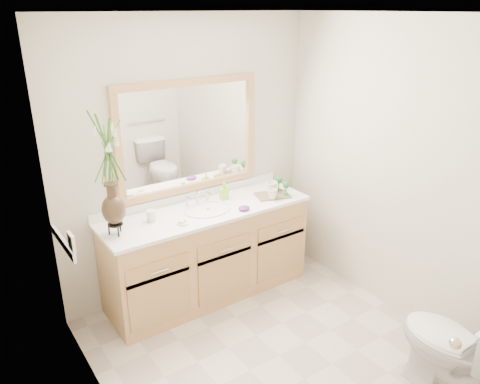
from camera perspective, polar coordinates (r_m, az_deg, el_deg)
floor at (r=3.72m, az=4.76°, el=-19.27°), size 2.60×2.60×0.00m
ceiling at (r=2.81m, az=6.36°, el=20.89°), size 2.40×2.60×0.02m
wall_back at (r=4.09m, az=-6.25°, el=3.99°), size 2.40×0.02×2.40m
wall_front at (r=2.36m, az=26.50°, el=-12.45°), size 2.40×0.02×2.40m
wall_left at (r=2.55m, az=-16.07°, el=-8.18°), size 0.02×2.60×2.40m
wall_right at (r=3.90m, az=19.16°, el=2.04°), size 0.02×2.60×2.40m
vanity at (r=4.17m, az=-3.92°, el=-7.52°), size 1.80×0.55×0.80m
counter at (r=3.99m, az=-4.07°, el=-2.31°), size 1.84×0.57×0.03m
sink at (r=3.99m, az=-3.92°, el=-2.90°), size 0.38×0.34×0.23m
mirror at (r=4.01m, az=-6.22°, el=6.70°), size 1.32×0.04×0.97m
switch_plate at (r=3.31m, az=-19.86°, el=-5.74°), size 0.02×0.12×0.12m
door at (r=2.26m, az=21.21°, el=-19.44°), size 0.80×0.03×2.00m
toilet at (r=3.48m, az=24.66°, el=-17.02°), size 0.42×0.75×0.74m
flower_vase at (r=3.46m, az=-15.74°, el=3.63°), size 0.21×0.21×0.85m
tumbler at (r=3.80m, az=-10.78°, el=-2.87°), size 0.07×0.07×0.10m
soap_dish at (r=3.73m, az=-7.05°, el=-3.73°), size 0.10×0.10×0.03m
soap_bottle at (r=4.16m, az=-1.96°, el=0.03°), size 0.08×0.08×0.14m
purple_dish at (r=3.95m, az=0.50°, el=-1.97°), size 0.11×0.09×0.04m
tray at (r=4.25m, az=4.00°, el=-0.41°), size 0.35×0.28×0.01m
mug_left at (r=4.15m, az=3.97°, el=-0.18°), size 0.11×0.11×0.09m
mug_right at (r=4.28m, az=3.92°, el=0.60°), size 0.13×0.13×0.10m
goblet_front at (r=4.22m, az=5.64°, el=0.77°), size 0.06×0.06×0.13m
goblet_back at (r=4.33m, az=4.76°, el=1.38°), size 0.06×0.06×0.13m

